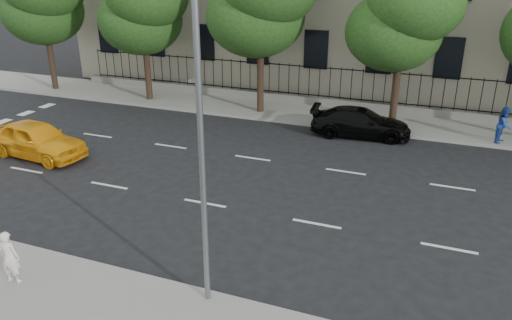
{
  "coord_description": "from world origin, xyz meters",
  "views": [
    {
      "loc": [
        7.26,
        -11.28,
        7.94
      ],
      "look_at": [
        1.71,
        3.0,
        1.69
      ],
      "focal_mm": 35.0,
      "sensor_mm": 36.0,
      "label": 1
    }
  ],
  "objects_px": {
    "street_light": "(210,95)",
    "black_sedan": "(360,122)",
    "yellow_taxi": "(37,139)",
    "woman_near": "(9,257)"
  },
  "relations": [
    {
      "from": "woman_near",
      "to": "street_light",
      "type": "bearing_deg",
      "value": -169.71
    },
    {
      "from": "black_sedan",
      "to": "yellow_taxi",
      "type": "bearing_deg",
      "value": 115.73
    },
    {
      "from": "yellow_taxi",
      "to": "woman_near",
      "type": "distance_m",
      "value": 9.59
    },
    {
      "from": "street_light",
      "to": "black_sedan",
      "type": "distance_m",
      "value": 14.05
    },
    {
      "from": "black_sedan",
      "to": "woman_near",
      "type": "xyz_separation_m",
      "value": [
        -6.21,
        -15.0,
        0.2
      ]
    },
    {
      "from": "yellow_taxi",
      "to": "black_sedan",
      "type": "xyz_separation_m",
      "value": [
        12.33,
        7.63,
        -0.1
      ]
    },
    {
      "from": "yellow_taxi",
      "to": "black_sedan",
      "type": "relative_size",
      "value": 0.97
    },
    {
      "from": "yellow_taxi",
      "to": "woman_near",
      "type": "xyz_separation_m",
      "value": [
        6.13,
        -7.37,
        0.11
      ]
    },
    {
      "from": "yellow_taxi",
      "to": "street_light",
      "type": "bearing_deg",
      "value": -111.6
    },
    {
      "from": "street_light",
      "to": "black_sedan",
      "type": "height_order",
      "value": "street_light"
    }
  ]
}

